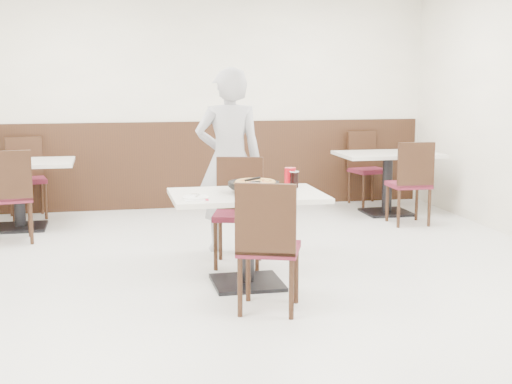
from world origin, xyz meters
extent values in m
plane|color=silver|center=(0.00, 0.00, 0.00)|extent=(7.00, 7.00, 0.00)
cube|color=beige|center=(0.00, 3.50, 1.40)|extent=(6.00, 0.04, 2.80)
cube|color=beige|center=(0.00, -3.50, 1.40)|extent=(6.00, 0.04, 2.80)
cube|color=black|center=(0.00, 3.48, 0.55)|extent=(5.90, 0.03, 1.10)
cylinder|color=black|center=(-0.02, -0.07, 0.77)|extent=(0.14, 0.14, 0.04)
cylinder|color=black|center=(-0.01, -0.05, 0.79)|extent=(0.41, 0.41, 0.01)
cylinder|color=#C38E44|center=(0.01, -0.03, 0.81)|extent=(0.40, 0.40, 0.02)
cube|color=white|center=(0.00, -0.11, 0.84)|extent=(0.09, 0.11, 0.00)
cube|color=silver|center=(-0.50, -0.26, 0.75)|extent=(0.18, 0.18, 0.00)
cylinder|color=white|center=(-0.50, -0.23, 0.76)|extent=(0.22, 0.22, 0.01)
cube|color=white|center=(-0.48, -0.21, 0.77)|extent=(0.06, 0.15, 0.00)
cylinder|color=black|center=(0.37, 0.13, 0.81)|extent=(0.08, 0.08, 0.13)
cylinder|color=#AB0A14|center=(0.35, 0.20, 0.83)|extent=(0.11, 0.11, 0.16)
imported|color=#A2A2A6|center=(-0.01, 1.11, 0.87)|extent=(0.66, 0.45, 1.75)
camera|label=1|loc=(-1.14, -5.53, 1.66)|focal=50.00mm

